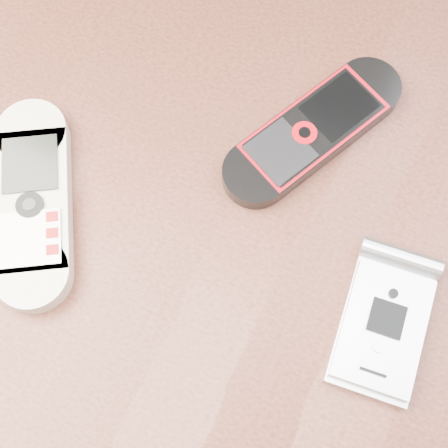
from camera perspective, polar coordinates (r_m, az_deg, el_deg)
ground at (r=1.19m, az=-0.22°, el=-12.13°), size 4.00×4.00×0.00m
table at (r=0.56m, az=-0.47°, el=-3.74°), size 1.20×0.80×0.75m
nokia_white at (r=0.48m, az=-17.05°, el=1.99°), size 0.13×0.17×0.02m
nokia_black_red at (r=0.48m, az=8.15°, el=8.47°), size 0.12×0.17×0.02m
motorola_razr at (r=0.44m, az=14.35°, el=-8.90°), size 0.07×0.12×0.02m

